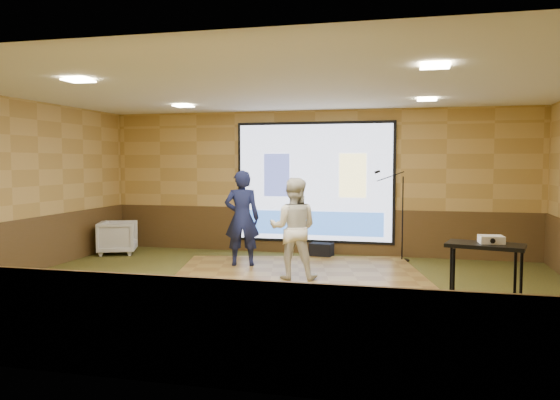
% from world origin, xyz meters
% --- Properties ---
extents(ground, '(9.00, 9.00, 0.00)m').
position_xyz_m(ground, '(0.00, 0.00, 0.00)').
color(ground, '#323819').
rests_on(ground, ground).
extents(room_shell, '(9.04, 7.04, 3.02)m').
position_xyz_m(room_shell, '(0.00, 0.00, 2.09)').
color(room_shell, tan).
rests_on(room_shell, ground).
extents(wainscot_back, '(9.00, 0.04, 0.95)m').
position_xyz_m(wainscot_back, '(0.00, 3.48, 0.47)').
color(wainscot_back, '#493518').
rests_on(wainscot_back, ground).
extents(wainscot_front, '(9.00, 0.04, 0.95)m').
position_xyz_m(wainscot_front, '(0.00, -3.48, 0.47)').
color(wainscot_front, '#493518').
rests_on(wainscot_front, ground).
extents(wainscot_left, '(0.04, 7.00, 0.95)m').
position_xyz_m(wainscot_left, '(-4.48, 0.00, 0.47)').
color(wainscot_left, '#493518').
rests_on(wainscot_left, ground).
extents(projector_screen, '(3.32, 0.06, 2.52)m').
position_xyz_m(projector_screen, '(0.00, 3.44, 1.47)').
color(projector_screen, black).
rests_on(projector_screen, room_shell).
extents(downlight_nw, '(0.32, 0.32, 0.02)m').
position_xyz_m(downlight_nw, '(-2.20, 1.80, 2.97)').
color(downlight_nw, beige).
rests_on(downlight_nw, room_shell).
extents(downlight_ne, '(0.32, 0.32, 0.02)m').
position_xyz_m(downlight_ne, '(2.20, 1.80, 2.97)').
color(downlight_ne, beige).
rests_on(downlight_ne, room_shell).
extents(downlight_sw, '(0.32, 0.32, 0.02)m').
position_xyz_m(downlight_sw, '(-2.20, -1.50, 2.97)').
color(downlight_sw, beige).
rests_on(downlight_sw, room_shell).
extents(downlight_se, '(0.32, 0.32, 0.02)m').
position_xyz_m(downlight_se, '(2.20, -1.50, 2.97)').
color(downlight_se, beige).
rests_on(downlight_se, room_shell).
extents(dance_floor, '(4.77, 4.02, 0.03)m').
position_xyz_m(dance_floor, '(0.10, 1.37, 0.01)').
color(dance_floor, olive).
rests_on(dance_floor, ground).
extents(player_left, '(0.72, 0.56, 1.75)m').
position_xyz_m(player_left, '(-1.03, 1.71, 0.90)').
color(player_left, '#141A40').
rests_on(player_left, dance_floor).
extents(player_right, '(0.85, 0.70, 1.64)m').
position_xyz_m(player_right, '(0.12, 0.82, 0.85)').
color(player_right, silver).
rests_on(player_right, dance_floor).
extents(av_table, '(0.90, 0.47, 0.94)m').
position_xyz_m(av_table, '(2.85, -0.83, 0.66)').
color(av_table, black).
rests_on(av_table, ground).
extents(projector, '(0.30, 0.26, 0.09)m').
position_xyz_m(projector, '(2.92, -0.79, 0.99)').
color(projector, white).
rests_on(projector, av_table).
extents(mic_stand, '(0.70, 0.29, 1.78)m').
position_xyz_m(mic_stand, '(1.76, 3.04, 0.49)').
color(mic_stand, black).
rests_on(mic_stand, ground).
extents(banquet_chair, '(0.98, 0.97, 0.69)m').
position_xyz_m(banquet_chair, '(-4.00, 2.46, 0.35)').
color(banquet_chair, gray).
rests_on(banquet_chair, ground).
extents(duffel_bag, '(0.49, 0.36, 0.28)m').
position_xyz_m(duffel_bag, '(0.21, 3.08, 0.14)').
color(duffel_bag, black).
rests_on(duffel_bag, ground).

